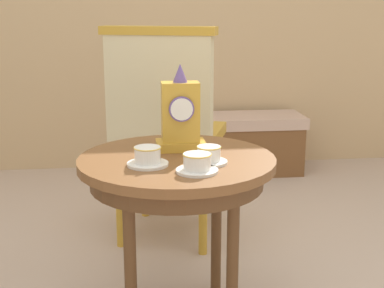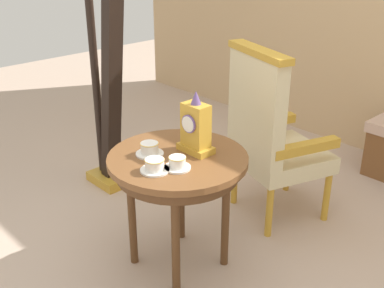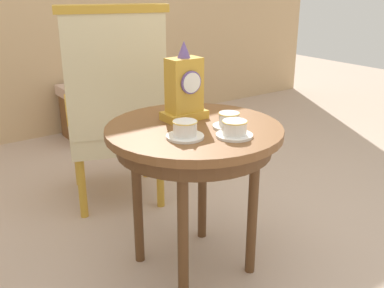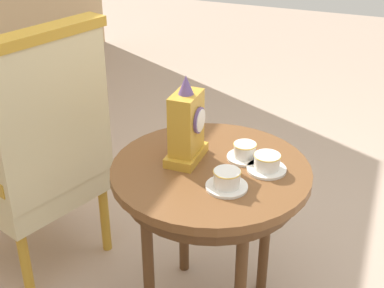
{
  "view_description": "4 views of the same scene",
  "coord_description": "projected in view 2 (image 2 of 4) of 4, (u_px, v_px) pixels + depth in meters",
  "views": [
    {
      "loc": [
        -0.25,
        -1.94,
        1.23
      ],
      "look_at": [
        -0.02,
        -0.02,
        0.73
      ],
      "focal_mm": 50.43,
      "sensor_mm": 36.0,
      "label": 1
    },
    {
      "loc": [
        1.61,
        -1.5,
        1.76
      ],
      "look_at": [
        -0.09,
        0.1,
        0.71
      ],
      "focal_mm": 44.77,
      "sensor_mm": 36.0,
      "label": 2
    },
    {
      "loc": [
        -1.11,
        -1.45,
        1.26
      ],
      "look_at": [
        -0.07,
        0.02,
        0.59
      ],
      "focal_mm": 41.91,
      "sensor_mm": 36.0,
      "label": 3
    },
    {
      "loc": [
        -1.71,
        -0.57,
        1.7
      ],
      "look_at": [
        -0.05,
        0.07,
        0.75
      ],
      "focal_mm": 50.85,
      "sensor_mm": 36.0,
      "label": 4
    }
  ],
  "objects": [
    {
      "name": "teacup_left",
      "position": [
        150.0,
        149.0,
        2.49
      ],
      "size": [
        0.15,
        0.15,
        0.07
      ],
      "color": "white",
      "rests_on": "side_table"
    },
    {
      "name": "teacup_right",
      "position": [
        155.0,
        166.0,
        2.32
      ],
      "size": [
        0.14,
        0.14,
        0.06
      ],
      "color": "white",
      "rests_on": "side_table"
    },
    {
      "name": "teacup_center",
      "position": [
        177.0,
        163.0,
        2.35
      ],
      "size": [
        0.13,
        0.13,
        0.06
      ],
      "color": "white",
      "rests_on": "side_table"
    },
    {
      "name": "harp",
      "position": [
        107.0,
        97.0,
        3.35
      ],
      "size": [
        0.4,
        0.24,
        1.72
      ],
      "color": "gold",
      "rests_on": "ground"
    },
    {
      "name": "mantel_clock",
      "position": [
        196.0,
        128.0,
        2.49
      ],
      "size": [
        0.19,
        0.11,
        0.34
      ],
      "color": "gold",
      "rests_on": "side_table"
    },
    {
      "name": "ground_plane",
      "position": [
        191.0,
        268.0,
        2.73
      ],
      "size": [
        10.0,
        10.0,
        0.0
      ],
      "primitive_type": "plane",
      "color": "#BCA38E"
    },
    {
      "name": "armchair",
      "position": [
        270.0,
        133.0,
        3.0
      ],
      "size": [
        0.68,
        0.68,
        1.14
      ],
      "color": "beige",
      "rests_on": "ground"
    },
    {
      "name": "side_table",
      "position": [
        178.0,
        169.0,
        2.52
      ],
      "size": [
        0.74,
        0.74,
        0.68
      ],
      "color": "brown",
      "rests_on": "ground"
    }
  ]
}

